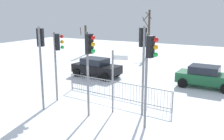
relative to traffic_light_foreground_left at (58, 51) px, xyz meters
name	(u,v)px	position (x,y,z in m)	size (l,w,h in m)	color
ground_plane	(99,110)	(2.79, -0.20, -2.88)	(60.00, 60.00, 0.00)	white
traffic_light_foreground_left	(58,51)	(0.00, 0.00, 0.00)	(0.46, 0.47, 3.93)	slate
traffic_light_rear_left	(143,50)	(4.92, 0.34, 0.33)	(0.46, 0.47, 4.38)	slate
traffic_light_rear_right	(41,49)	(0.09, -1.37, 0.27)	(0.39, 0.53, 4.29)	slate
traffic_light_mid_right	(89,56)	(2.88, -1.16, 0.14)	(0.55, 0.37, 4.11)	slate
traffic_light_mid_left	(150,60)	(5.80, -1.08, 0.17)	(0.56, 0.36, 4.15)	slate
direction_sign_post	(114,78)	(3.64, -0.16, -1.09)	(0.77, 0.24, 3.19)	slate
pedestrian_guard_railing	(116,90)	(2.78, 1.70, -2.32)	(6.93, 0.71, 1.07)	slate
car_green_trailing	(206,76)	(6.99, 6.75, -2.11)	(3.85, 2.02, 1.47)	#195933
car_black_near	(96,67)	(-1.10, 5.77, -2.11)	(3.91, 2.16, 1.47)	black
bare_tree_left	(149,32)	(-1.25, 17.76, -0.09)	(1.21, 1.50, 5.31)	#473828
bare_tree_centre	(86,39)	(-8.00, 14.47, -1.04)	(1.54, 1.53, 3.51)	#473828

